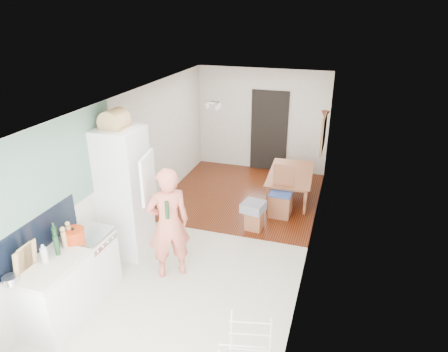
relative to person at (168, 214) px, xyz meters
The scene contains 31 objects.
room_shell 1.22m from the person, 73.32° to the left, with size 3.20×7.00×2.50m, color silver, non-canonical shape.
floor 1.59m from the person, 73.32° to the left, with size 3.20×7.00×0.01m, color beige.
wood_floor_overlay 3.19m from the person, 83.45° to the left, with size 3.20×3.30×0.01m, color #5F2D12.
sage_wall_panel 1.71m from the person, 145.63° to the right, with size 0.02×3.00×1.30m, color slate.
tile_splashback 1.88m from the person, 131.51° to the right, with size 0.02×1.90×0.50m, color black.
doorway_recess 4.66m from the person, 83.30° to the left, with size 0.90×0.04×2.00m, color black.
base_cabinet 1.80m from the person, 124.29° to the right, with size 0.60×0.90×0.86m, color white.
worktop 1.70m from the person, 124.29° to the right, with size 0.62×0.92×0.06m, color white.
range_cooker 1.30m from the person, 145.70° to the right, with size 0.60×0.60×0.88m, color white.
cooker_top 1.17m from the person, 145.70° to the right, with size 0.60×0.60×0.04m, color silver.
fridge_housing 1.00m from the person, 158.34° to the left, with size 0.66×0.66×2.15m, color white.
fridge_door 0.60m from the person, 167.90° to the left, with size 0.56×0.04×0.70m, color white.
fridge_interior 0.88m from the person, 149.16° to the left, with size 0.02×0.52×0.66m, color white.
pinboard 3.64m from the person, 57.74° to the left, with size 0.03×0.90×0.70m, color tan.
pinboard_frame 3.63m from the person, 57.94° to the left, with size 0.01×0.94×0.74m, color #935835.
wall_sconce 4.21m from the person, 63.00° to the left, with size 0.18×0.18×0.16m, color maroon.
person is the anchor object (origin of this frame).
dining_table 3.58m from the person, 67.18° to the left, with size 1.38×0.77×0.48m, color #935835.
dining_chair 2.72m from the person, 61.51° to the left, with size 0.42×0.42×1.00m, color #935835, non-canonical shape.
stool 2.09m from the person, 61.40° to the left, with size 0.29×0.29×0.39m, color #935835, non-canonical shape.
grey_drape 1.97m from the person, 61.72° to the left, with size 0.38×0.38×0.17m, color gray.
bread_bin 1.60m from the person, 158.82° to the left, with size 0.38×0.36×0.20m, color #DBBA6B, non-canonical shape.
red_casserole 1.30m from the person, 138.64° to the right, with size 0.29×0.29×0.17m, color red.
steel_pan 2.14m from the person, 121.25° to the right, with size 0.18×0.18×0.09m, color silver.
held_bottle 0.22m from the person, 65.76° to the right, with size 0.06×0.06×0.27m, color #183B1E.
bottle_a 1.54m from the person, 129.32° to the right, with size 0.06×0.06×0.27m, color #183B1E.
bottle_b 1.53m from the person, 135.92° to the right, with size 0.07×0.07×0.30m, color #183B1E.
bottle_c 1.71m from the person, 126.71° to the right, with size 0.08×0.08×0.20m, color silver.
pepper_mill_front 1.36m from the person, 140.07° to the right, with size 0.06×0.06×0.23m, color #DBBA6B.
pepper_mill_back 1.43m from the person, 134.34° to the right, with size 0.06×0.06×0.24m, color #DBBA6B.
chopping_boards 1.93m from the person, 124.96° to the right, with size 0.04×0.26×0.35m, color #DBBA6B, non-canonical shape.
Camera 1 is at (1.98, -5.77, 3.85)m, focal length 32.00 mm.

